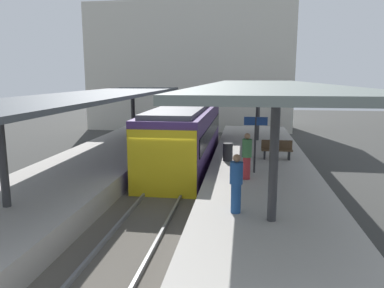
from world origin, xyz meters
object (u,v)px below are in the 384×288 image
(commuter_train, at_px, (185,136))
(platform_bench, at_px, (277,149))
(passenger_mid_platform, at_px, (236,183))
(litter_bin, at_px, (228,152))
(platform_sign, at_px, (255,132))
(passenger_far_end, at_px, (247,155))
(passenger_near_bench, at_px, (150,128))

(commuter_train, distance_m, platform_bench, 4.83)
(passenger_mid_platform, bearing_deg, litter_bin, 94.64)
(commuter_train, height_order, passenger_mid_platform, commuter_train)
(platform_sign, relative_size, passenger_far_end, 1.29)
(litter_bin, xyz_separation_m, passenger_far_end, (0.83, -2.93, 0.49))
(passenger_near_bench, xyz_separation_m, passenger_far_end, (5.39, -6.68, 0.01))
(platform_bench, height_order, litter_bin, platform_bench)
(platform_sign, relative_size, passenger_mid_platform, 1.33)
(commuter_train, relative_size, passenger_mid_platform, 6.58)
(platform_sign, xyz_separation_m, passenger_near_bench, (-5.71, 5.72, -0.75))
(litter_bin, xyz_separation_m, passenger_mid_platform, (0.52, -6.44, 0.46))
(platform_bench, relative_size, passenger_mid_platform, 0.84)
(platform_sign, relative_size, passenger_near_bench, 1.31)
(platform_sign, bearing_deg, commuter_train, 129.02)
(passenger_mid_platform, bearing_deg, passenger_near_bench, 116.53)
(platform_sign, height_order, passenger_near_bench, platform_sign)
(commuter_train, distance_m, passenger_far_end, 6.11)
(commuter_train, relative_size, platform_sign, 4.96)
(platform_bench, distance_m, passenger_far_end, 3.87)
(litter_bin, distance_m, passenger_near_bench, 5.93)
(litter_bin, bearing_deg, passenger_far_end, -74.23)
(passenger_near_bench, height_order, passenger_mid_platform, passenger_near_bench)
(litter_bin, bearing_deg, passenger_near_bench, 140.57)
(litter_bin, relative_size, passenger_mid_platform, 0.48)
(commuter_train, xyz_separation_m, platform_bench, (4.53, -1.64, -0.26))
(platform_sign, distance_m, passenger_far_end, 1.24)
(commuter_train, bearing_deg, platform_bench, -19.86)
(passenger_mid_platform, bearing_deg, platform_sign, 82.14)
(platform_sign, xyz_separation_m, litter_bin, (-1.14, 1.97, -1.22))
(platform_bench, relative_size, platform_sign, 0.63)
(commuter_train, relative_size, litter_bin, 13.71)
(passenger_far_end, bearing_deg, platform_sign, 71.82)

